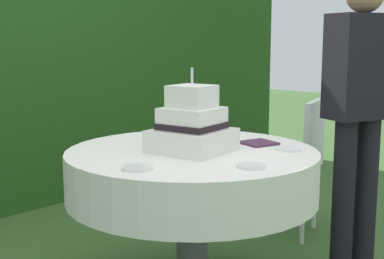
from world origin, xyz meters
TOP-DOWN VIEW (x-y plane):
  - cake_table at (0.00, 0.00)m, footprint 1.19×1.19m
  - wedding_cake at (-0.01, -0.01)m, footprint 0.37×0.37m
  - serving_plate_near at (-0.10, -0.41)m, footprint 0.12×0.12m
  - serving_plate_far at (-0.43, -0.10)m, footprint 0.13×0.13m
  - serving_plate_left at (0.30, -0.34)m, footprint 0.12×0.12m
  - napkin_stack at (0.33, -0.15)m, footprint 0.19×0.19m
  - garden_chair at (1.14, 0.11)m, footprint 0.50×0.50m
  - standing_person at (0.88, -0.41)m, footprint 0.41×0.32m

SIDE VIEW (x-z plane):
  - garden_chair at x=1.14m, z-range 0.10..0.99m
  - cake_table at x=0.00m, z-range 0.25..1.00m
  - serving_plate_near at x=-0.10m, z-range 0.75..0.77m
  - serving_plate_far at x=-0.43m, z-range 0.75..0.77m
  - serving_plate_left at x=0.30m, z-range 0.75..0.77m
  - napkin_stack at x=0.33m, z-range 0.75..0.77m
  - wedding_cake at x=-0.01m, z-range 0.68..1.06m
  - standing_person at x=0.88m, z-range 0.13..1.73m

